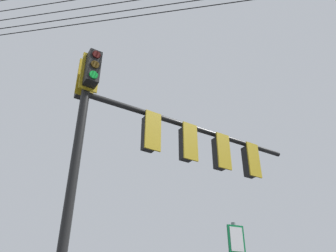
{
  "coord_description": "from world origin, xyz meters",
  "views": [
    {
      "loc": [
        5.69,
        -2.64,
        1.83
      ],
      "look_at": [
        -0.68,
        1.49,
        6.19
      ],
      "focal_mm": 36.21,
      "sensor_mm": 36.0,
      "label": 1
    }
  ],
  "objects": [
    {
      "name": "signal_mast_assembly",
      "position": [
        -0.69,
        1.0,
        5.46
      ],
      "size": [
        0.97,
        6.56,
        7.44
      ],
      "color": "black",
      "rests_on": "ground"
    },
    {
      "name": "overhead_wire_span",
      "position": [
        -1.43,
        -1.46,
        9.43
      ],
      "size": [
        15.16,
        15.52,
        2.09
      ],
      "color": "black"
    }
  ]
}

